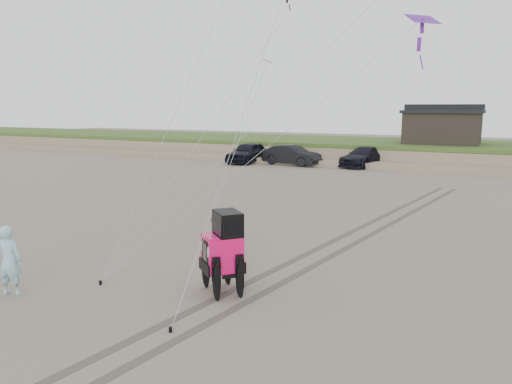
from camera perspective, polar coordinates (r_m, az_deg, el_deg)
ground at (r=12.27m, az=-11.51°, el=-13.80°), size 160.00×160.00×0.00m
dune_ridge at (r=46.98m, az=18.03°, el=4.31°), size 160.00×14.25×1.73m
cabin at (r=46.08m, az=20.56°, el=7.09°), size 6.40×5.40×3.35m
truck_a at (r=43.85m, az=-0.93°, el=4.54°), size 2.15×5.31×1.81m
truck_b at (r=42.23m, az=4.10°, el=4.22°), size 5.29×2.60×1.67m
truck_c at (r=41.99m, az=12.37°, el=3.97°), size 3.68×6.04×1.64m
jeep at (r=13.25m, az=-3.89°, el=-7.81°), size 4.63×4.83×1.74m
man at (r=14.50m, az=-26.40°, el=-7.01°), size 0.80×0.67×1.87m
stake_main at (r=14.65m, az=-17.36°, el=-9.86°), size 0.08×0.08×0.12m
stake_aux at (r=11.44m, az=-9.76°, el=-15.23°), size 0.08×0.08×0.12m
tire_tracks at (r=18.18m, az=9.58°, el=-5.90°), size 5.22×29.74×0.01m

